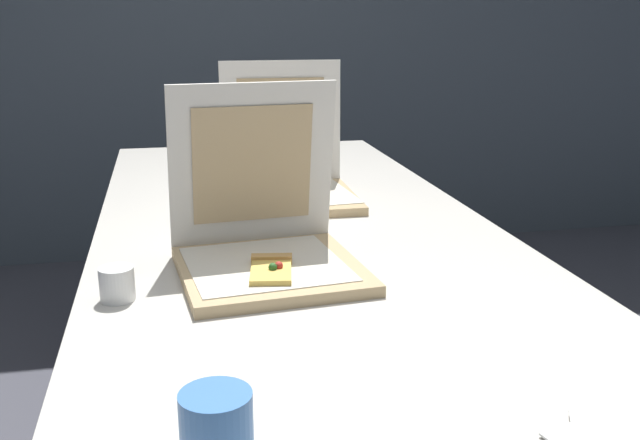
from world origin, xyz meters
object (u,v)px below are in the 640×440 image
Objects in this scene: table at (297,244)px; cup_printed_front at (217,434)px; cup_white_far at (190,185)px; pizza_box_front at (266,245)px; cup_white_near_left at (117,284)px; pizza_box_middle at (289,180)px.

cup_printed_front is (-0.25, -0.92, 0.09)m from table.
cup_white_far is at bearing 123.59° from table.
pizza_box_front is 6.05× the size of cup_white_near_left.
pizza_box_front is 0.65m from cup_white_far.
cup_white_near_left is (-0.39, -0.39, 0.07)m from table.
pizza_box_middle is 3.72× the size of cup_printed_front.
cup_white_near_left is (-0.41, -0.64, -0.02)m from pizza_box_middle.
pizza_box_front reaches higher than cup_printed_front.
cup_printed_front is at bearing -105.28° from table.
table is at bearing 63.64° from pizza_box_front.
table is at bearing 74.72° from cup_printed_front.
cup_white_far reaches higher than table.
pizza_box_middle is at bearing 57.36° from cup_white_near_left.
cup_white_far is (-0.26, 0.10, -0.02)m from pizza_box_middle.
table is at bearing -94.50° from pizza_box_middle.
pizza_box_middle is (0.02, 0.25, 0.10)m from table.
pizza_box_front is 0.29m from cup_white_near_left.
pizza_box_front reaches higher than cup_white_far.
pizza_box_front reaches higher than table.
pizza_box_middle reaches higher than pizza_box_front.
cup_white_far is at bearing 89.17° from cup_printed_front.
pizza_box_front is at bearing 77.49° from cup_printed_front.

